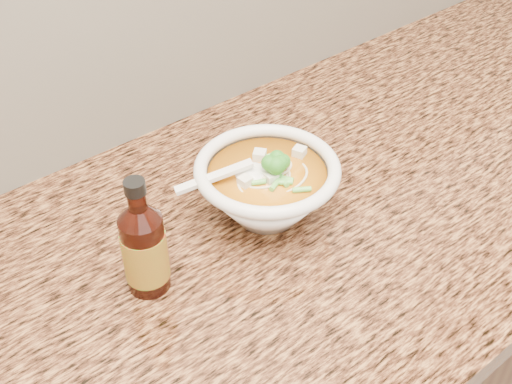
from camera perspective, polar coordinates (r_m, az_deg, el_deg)
counter_slab at (r=0.86m, az=-9.06°, el=-9.41°), size 4.00×0.68×0.04m
soup_bowl at (r=0.90m, az=0.97°, el=0.28°), size 0.23×0.20×0.11m
hot_sauce_bottle at (r=0.80m, az=-9.89°, el=-5.00°), size 0.06×0.06×0.17m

